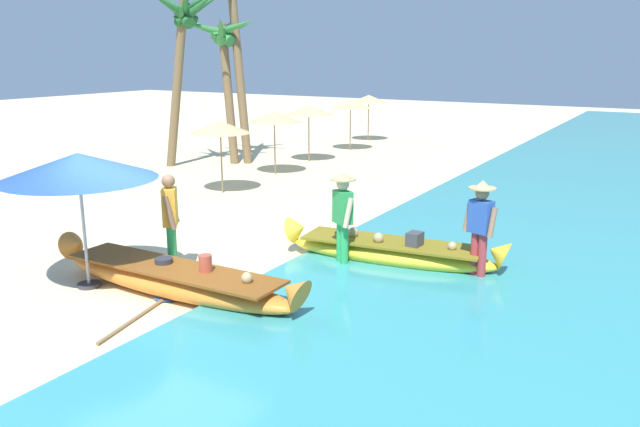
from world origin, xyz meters
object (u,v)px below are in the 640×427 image
patio_umbrella_large (78,167)px  palm_tree_leaning_seaward (183,24)px  boat_orange_foreground (174,279)px  person_tourist_customer (171,218)px  palm_tree_mid_cluster (222,43)px  boat_yellow_midground (391,251)px  person_vendor_hatted (343,213)px  paddle (145,312)px  person_vendor_assistant (480,223)px  palm_tree_tall_inland (232,3)px

patio_umbrella_large → palm_tree_leaning_seaward: 11.12m
boat_orange_foreground → patio_umbrella_large: 2.25m
boat_orange_foreground → patio_umbrella_large: bearing=-164.2°
person_tourist_customer → palm_tree_mid_cluster: 11.62m
boat_yellow_midground → person_vendor_hatted: 1.14m
boat_orange_foreground → paddle: 0.81m
person_tourist_customer → palm_tree_mid_cluster: size_ratio=0.35×
person_vendor_assistant → palm_tree_leaning_seaward: (-11.16, 5.70, 3.50)m
person_vendor_assistant → palm_tree_leaning_seaward: 13.01m
palm_tree_tall_inland → boat_orange_foreground: bearing=-57.2°
boat_orange_foreground → palm_tree_leaning_seaward: (-7.31, 8.68, 4.22)m
patio_umbrella_large → paddle: size_ratio=1.38×
person_vendor_assistant → patio_umbrella_large: bearing=-147.3°
person_vendor_hatted → paddle: size_ratio=0.98×
palm_tree_tall_inland → palm_tree_mid_cluster: 1.32m
patio_umbrella_large → paddle: (1.58, -0.36, -1.91)m
boat_orange_foreground → person_tourist_customer: person_tourist_customer is taller
boat_yellow_midground → palm_tree_mid_cluster: size_ratio=0.85×
person_tourist_customer → palm_tree_tall_inland: size_ratio=0.27×
person_vendor_assistant → boat_yellow_midground: bearing=179.1°
boat_yellow_midground → patio_umbrella_large: bearing=-137.5°
boat_yellow_midground → person_tourist_customer: (-3.01, -2.25, 0.71)m
boat_yellow_midground → paddle: 4.35m
palm_tree_tall_inland → person_vendor_assistant: bearing=-35.1°
person_vendor_assistant → palm_tree_tall_inland: bearing=144.9°
person_vendor_hatted → palm_tree_mid_cluster: (-8.56, 7.65, 2.94)m
person_vendor_hatted → patio_umbrella_large: (-3.05, -2.87, 0.97)m
boat_orange_foreground → paddle: size_ratio=2.78×
person_tourist_customer → palm_tree_leaning_seaward: 10.89m
boat_yellow_midground → palm_tree_leaning_seaward: 11.93m
boat_orange_foreground → palm_tree_tall_inland: bearing=122.8°
boat_yellow_midground → person_vendor_hatted: bearing=-141.1°
boat_orange_foreground → person_vendor_hatted: bearing=56.7°
boat_orange_foreground → paddle: boat_orange_foreground is taller
person_tourist_customer → palm_tree_mid_cluster: bearing=123.7°
person_vendor_hatted → palm_tree_tall_inland: palm_tree_tall_inland is taller
boat_yellow_midground → palm_tree_leaning_seaward: (-9.61, 5.67, 4.23)m
person_tourist_customer → palm_tree_mid_cluster: (-6.23, 9.35, 2.96)m
person_vendor_hatted → person_vendor_assistant: bearing=13.3°
boat_yellow_midground → paddle: bearing=-119.7°
palm_tree_leaning_seaward → paddle: (7.45, -9.45, -4.45)m
boat_orange_foreground → boat_yellow_midground: size_ratio=1.17×
boat_yellow_midground → person_vendor_hatted: size_ratio=2.42×
palm_tree_leaning_seaward → boat_yellow_midground: bearing=-30.5°
paddle → boat_yellow_midground: bearing=60.3°
boat_yellow_midground → palm_tree_tall_inland: palm_tree_tall_inland is taller
patio_umbrella_large → palm_tree_leaning_seaward: bearing=122.9°
boat_orange_foreground → person_tourist_customer: bearing=133.4°
person_vendor_hatted → palm_tree_mid_cluster: palm_tree_mid_cluster is taller
boat_yellow_midground → person_tourist_customer: person_tourist_customer is taller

